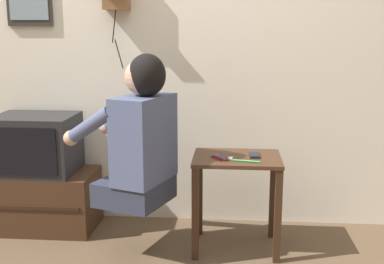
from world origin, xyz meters
name	(u,v)px	position (x,y,z in m)	size (l,w,h in m)	color
wall_back	(157,36)	(0.00, 0.99, 1.27)	(6.80, 0.05, 2.55)	silver
side_table	(237,179)	(0.54, 0.53, 0.44)	(0.52, 0.40, 0.58)	#422819
person	(140,136)	(-0.02, 0.40, 0.72)	(0.63, 0.56, 0.87)	#2D3347
tv_stand	(42,200)	(-0.76, 0.73, 0.19)	(0.71, 0.42, 0.39)	#422819
television	(36,144)	(-0.77, 0.73, 0.58)	(0.52, 0.41, 0.38)	#232326
cell_phone_held	(221,157)	(0.45, 0.48, 0.58)	(0.12, 0.13, 0.01)	maroon
cell_phone_spare	(254,155)	(0.64, 0.55, 0.58)	(0.06, 0.13, 0.01)	black
toothbrush	(242,160)	(0.56, 0.42, 0.58)	(0.18, 0.05, 0.02)	#4CBF66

